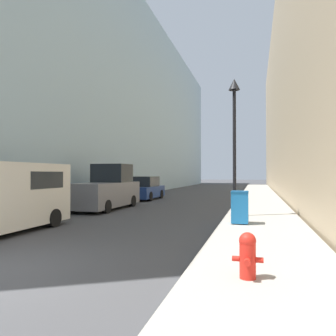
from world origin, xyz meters
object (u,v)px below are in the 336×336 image
object	(u,v)px
parked_sedan_near	(144,189)
lamppost	(234,126)
trash_bin	(240,207)
pickup_truck	(106,190)
white_van	(2,194)
fire_hydrant	(248,254)

from	to	relation	value
parked_sedan_near	lamppost	bearing A→B (deg)	-51.78
trash_bin	pickup_truck	distance (m)	8.47
white_van	pickup_truck	xyz separation A→B (m)	(-0.00, 7.42, -0.23)
white_van	pickup_truck	bearing A→B (deg)	90.00
trash_bin	white_van	size ratio (longest dim) A/B	0.22
pickup_truck	white_van	bearing A→B (deg)	-90.00
fire_hydrant	lamppost	xyz separation A→B (m)	(-0.71, 8.06, 3.30)
fire_hydrant	pickup_truck	size ratio (longest dim) A/B	0.14
white_van	parked_sedan_near	size ratio (longest dim) A/B	1.14
lamppost	parked_sedan_near	bearing A→B (deg)	128.22
trash_bin	parked_sedan_near	xyz separation A→B (m)	(-7.33, 10.99, 0.03)
lamppost	white_van	world-z (taller)	lamppost
pickup_truck	parked_sedan_near	distance (m)	6.54
fire_hydrant	white_van	world-z (taller)	white_van
white_van	parked_sedan_near	bearing A→B (deg)	90.56
fire_hydrant	white_van	size ratio (longest dim) A/B	0.15
trash_bin	lamppost	xyz separation A→B (m)	(-0.31, 2.08, 3.12)
trash_bin	pickup_truck	xyz separation A→B (m)	(-7.19, 4.46, 0.26)
fire_hydrant	pickup_truck	bearing A→B (deg)	126.03
pickup_truck	lamppost	bearing A→B (deg)	-19.08
parked_sedan_near	pickup_truck	bearing A→B (deg)	-88.81
fire_hydrant	parked_sedan_near	size ratio (longest dim) A/B	0.17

